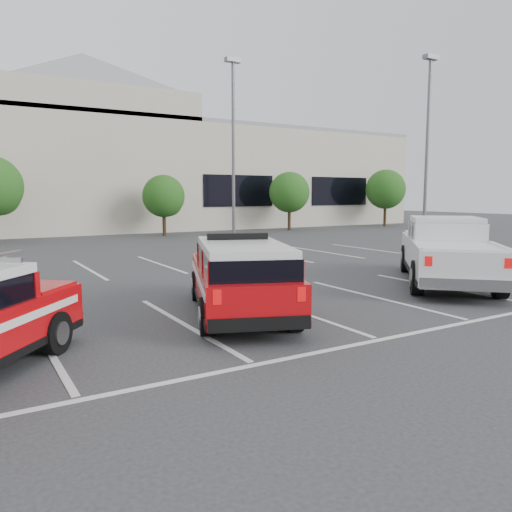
{
  "coord_description": "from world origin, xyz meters",
  "views": [
    {
      "loc": [
        -6.58,
        -9.42,
        2.68
      ],
      "look_at": [
        0.2,
        2.02,
        1.05
      ],
      "focal_mm": 35.0,
      "sensor_mm": 36.0,
      "label": 1
    }
  ],
  "objects": [
    {
      "name": "stall_markings",
      "position": [
        0.0,
        4.5,
        0.01
      ],
      "size": [
        23.0,
        15.0,
        0.01
      ],
      "primitive_type": "cube",
      "color": "silver",
      "rests_on": "ground"
    },
    {
      "name": "tree_far_right",
      "position": [
        25.09,
        22.05,
        3.04
      ],
      "size": [
        3.37,
        3.37,
        4.85
      ],
      "color": "#3F2B19",
      "rests_on": "ground"
    },
    {
      "name": "ground",
      "position": [
        0.0,
        0.0,
        0.0
      ],
      "size": [
        120.0,
        120.0,
        0.0
      ],
      "primitive_type": "plane",
      "color": "#2E2E30",
      "rests_on": "ground"
    },
    {
      "name": "light_pole_mid",
      "position": [
        7.0,
        16.0,
        5.19
      ],
      "size": [
        0.9,
        0.6,
        10.24
      ],
      "color": "#59595E",
      "rests_on": "ground"
    },
    {
      "name": "light_pole_right",
      "position": [
        16.0,
        10.0,
        5.19
      ],
      "size": [
        0.9,
        0.6,
        10.24
      ],
      "color": "#59595E",
      "rests_on": "ground"
    },
    {
      "name": "fire_chief_suv",
      "position": [
        -1.28,
        0.21,
        0.74
      ],
      "size": [
        3.58,
        5.48,
        1.81
      ],
      "rotation": [
        0.0,
        0.0,
        -0.36
      ],
      "color": "#B0080C",
      "rests_on": "ground"
    },
    {
      "name": "tree_right",
      "position": [
        15.09,
        22.05,
        2.77
      ],
      "size": [
        3.07,
        3.07,
        4.42
      ],
      "color": "#3F2B19",
      "rests_on": "ground"
    },
    {
      "name": "convention_building",
      "position": [
        0.18,
        31.86,
        4.72
      ],
      "size": [
        60.0,
        16.99,
        13.2
      ],
      "color": "beige",
      "rests_on": "ground"
    },
    {
      "name": "white_pickup",
      "position": [
        6.12,
        0.59,
        0.8
      ],
      "size": [
        6.1,
        6.27,
        2.0
      ],
      "rotation": [
        0.0,
        0.0,
        -0.76
      ],
      "color": "silver",
      "rests_on": "ground"
    },
    {
      "name": "tree_mid_right",
      "position": [
        5.09,
        22.05,
        2.5
      ],
      "size": [
        2.77,
        2.77,
        3.99
      ],
      "color": "#3F2B19",
      "rests_on": "ground"
    }
  ]
}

